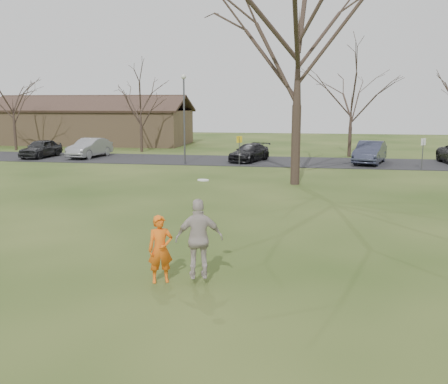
{
  "coord_description": "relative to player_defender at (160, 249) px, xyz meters",
  "views": [
    {
      "loc": [
        2.59,
        -11.16,
        4.33
      ],
      "look_at": [
        0.0,
        4.0,
        1.5
      ],
      "focal_mm": 39.02,
      "sensor_mm": 36.0,
      "label": 1
    }
  ],
  "objects": [
    {
      "name": "parking_strip",
      "position": [
        0.84,
        25.24,
        -0.81
      ],
      "size": [
        62.0,
        6.5,
        0.04
      ],
      "primitive_type": "cube",
      "color": "black",
      "rests_on": "ground"
    },
    {
      "name": "car_3",
      "position": [
        -0.78,
        25.05,
        -0.16
      ],
      "size": [
        3.11,
        4.71,
        1.27
      ],
      "primitive_type": "imported",
      "rotation": [
        0.0,
        0.0,
        -0.34
      ],
      "color": "black",
      "rests_on": "parking_strip"
    },
    {
      "name": "ground",
      "position": [
        0.84,
        0.24,
        -0.83
      ],
      "size": [
        120.0,
        120.0,
        0.0
      ],
      "primitive_type": "plane",
      "color": "#1E380F",
      "rests_on": "ground"
    },
    {
      "name": "player_defender",
      "position": [
        0.0,
        0.0,
        0.0
      ],
      "size": [
        0.72,
        0.61,
        1.67
      ],
      "primitive_type": "imported",
      "rotation": [
        0.0,
        0.0,
        0.41
      ],
      "color": "orange",
      "rests_on": "ground"
    },
    {
      "name": "car_0",
      "position": [
        -17.45,
        24.75,
        -0.08
      ],
      "size": [
        1.91,
        4.28,
        1.43
      ],
      "primitive_type": "imported",
      "rotation": [
        0.0,
        0.0,
        -0.05
      ],
      "color": "#262729",
      "rests_on": "parking_strip"
    },
    {
      "name": "catching_play",
      "position": [
        0.96,
        0.03,
        0.3
      ],
      "size": [
        1.23,
        0.78,
        2.41
      ],
      "color": "#B8AAA5",
      "rests_on": "ground"
    },
    {
      "name": "car_5",
      "position": [
        7.9,
        25.08,
        -0.0
      ],
      "size": [
        2.97,
        5.09,
        1.58
      ],
      "primitive_type": "imported",
      "rotation": [
        0.0,
        0.0,
        -0.29
      ],
      "color": "#2F3347",
      "rests_on": "parking_strip"
    },
    {
      "name": "big_tree",
      "position": [
        2.84,
        15.24,
        6.17
      ],
      "size": [
        9.0,
        9.0,
        14.0
      ],
      "primitive_type": null,
      "color": "#352821",
      "rests_on": "ground"
    },
    {
      "name": "sign_white",
      "position": [
        10.84,
        22.24,
        0.62
      ],
      "size": [
        0.35,
        0.35,
        2.08
      ],
      "color": "#47474C",
      "rests_on": "ground"
    },
    {
      "name": "small_tree_row",
      "position": [
        5.23,
        30.3,
        3.06
      ],
      "size": [
        55.0,
        5.9,
        8.5
      ],
      "color": "#352821",
      "rests_on": "ground"
    },
    {
      "name": "car_1",
      "position": [
        -13.64,
        25.45,
        -0.04
      ],
      "size": [
        2.18,
        4.75,
        1.51
      ],
      "primitive_type": "imported",
      "rotation": [
        0.0,
        0.0,
        -0.13
      ],
      "color": "gray",
      "rests_on": "parking_strip"
    },
    {
      "name": "building",
      "position": [
        -19.16,
        38.24,
        1.1
      ],
      "size": [
        20.6,
        8.5,
        5.14
      ],
      "color": "#8C6D4C",
      "rests_on": "ground"
    },
    {
      "name": "lamp_post",
      "position": [
        -5.16,
        22.74,
        3.14
      ],
      "size": [
        0.34,
        0.34,
        6.27
      ],
      "color": "#47474C",
      "rests_on": "ground"
    },
    {
      "name": "sign_yellow",
      "position": [
        -1.16,
        22.24,
        0.62
      ],
      "size": [
        0.35,
        0.35,
        2.08
      ],
      "color": "#47474C",
      "rests_on": "ground"
    }
  ]
}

